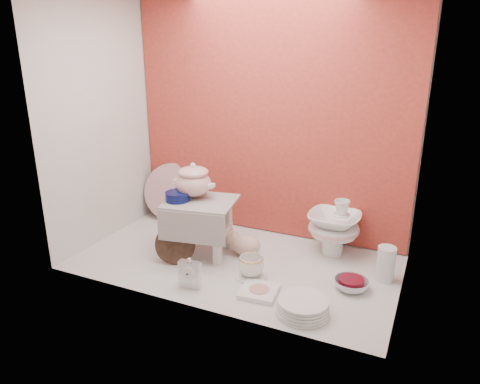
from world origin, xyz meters
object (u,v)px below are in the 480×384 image
at_px(gold_rim_teacup, 251,266).
at_px(dinner_plate_stack, 303,307).
at_px(plush_pig, 246,245).
at_px(porcelain_tower, 334,226).
at_px(blue_white_vase, 202,211).
at_px(floral_platter, 172,192).
at_px(step_stool, 201,227).
at_px(crystal_bowl, 351,285).
at_px(soup_tureen, 193,180).
at_px(mantel_clock, 190,273).

distance_m(gold_rim_teacup, dinner_plate_stack, 0.41).
bearing_deg(plush_pig, porcelain_tower, 47.59).
distance_m(blue_white_vase, plush_pig, 0.52).
relative_size(floral_platter, dinner_plate_stack, 1.61).
bearing_deg(floral_platter, plush_pig, -24.39).
bearing_deg(step_stool, dinner_plate_stack, -35.97).
relative_size(plush_pig, dinner_plate_stack, 0.92).
xyz_separation_m(step_stool, plush_pig, (0.25, 0.08, -0.10)).
height_order(gold_rim_teacup, dinner_plate_stack, gold_rim_teacup).
bearing_deg(blue_white_vase, dinner_plate_stack, -37.41).
bearing_deg(porcelain_tower, crystal_bowl, -63.15).
bearing_deg(porcelain_tower, soup_tureen, -159.87).
bearing_deg(crystal_bowl, dinner_plate_stack, -117.55).
bearing_deg(blue_white_vase, plush_pig, -31.72).
distance_m(mantel_clock, crystal_bowl, 0.83).
xyz_separation_m(step_stool, crystal_bowl, (0.90, -0.05, -0.14)).
bearing_deg(dinner_plate_stack, plush_pig, 138.02).
xyz_separation_m(crystal_bowl, porcelain_tower, (-0.19, 0.37, 0.14)).
distance_m(dinner_plate_stack, crystal_bowl, 0.35).
relative_size(blue_white_vase, plush_pig, 0.95).
distance_m(mantel_clock, porcelain_tower, 0.90).
bearing_deg(plush_pig, floral_platter, 175.38).
bearing_deg(mantel_clock, gold_rim_teacup, 37.64).
height_order(step_stool, soup_tureen, soup_tureen).
distance_m(soup_tureen, floral_platter, 0.59).
relative_size(dinner_plate_stack, crystal_bowl, 1.44).
height_order(mantel_clock, porcelain_tower, porcelain_tower).
height_order(blue_white_vase, dinner_plate_stack, blue_white_vase).
xyz_separation_m(step_stool, mantel_clock, (0.14, -0.37, -0.08)).
bearing_deg(soup_tureen, gold_rim_teacup, -22.21).
relative_size(floral_platter, crystal_bowl, 2.32).
bearing_deg(blue_white_vase, crystal_bowl, -20.15).
relative_size(mantel_clock, crystal_bowl, 0.95).
bearing_deg(soup_tureen, dinner_plate_stack, -26.24).
distance_m(floral_platter, blue_white_vase, 0.28).
distance_m(soup_tureen, blue_white_vase, 0.47).
relative_size(soup_tureen, mantel_clock, 1.50).
relative_size(floral_platter, mantel_clock, 2.44).
xyz_separation_m(soup_tureen, gold_rim_teacup, (0.45, -0.18, -0.37)).
bearing_deg(gold_rim_teacup, plush_pig, 120.50).
distance_m(plush_pig, porcelain_tower, 0.53).
bearing_deg(gold_rim_teacup, mantel_clock, -137.20).
relative_size(soup_tureen, gold_rim_teacup, 1.84).
bearing_deg(crystal_bowl, step_stool, 177.09).
bearing_deg(gold_rim_teacup, porcelain_tower, 54.93).
bearing_deg(step_stool, gold_rim_teacup, -30.82).
bearing_deg(porcelain_tower, plush_pig, -152.17).
bearing_deg(soup_tureen, plush_pig, 7.49).
height_order(gold_rim_teacup, crystal_bowl, gold_rim_teacup).
xyz_separation_m(dinner_plate_stack, crystal_bowl, (0.16, 0.31, -0.01)).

